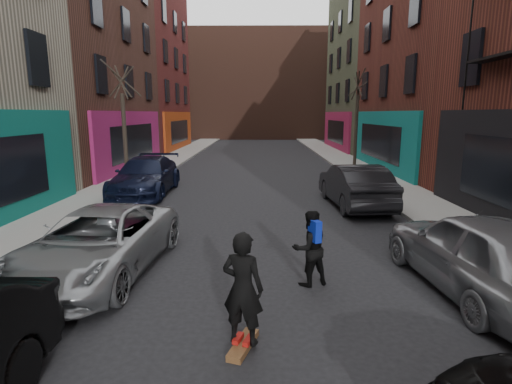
{
  "coord_description": "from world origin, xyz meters",
  "views": [
    {
      "loc": [
        0.22,
        -1.06,
        3.39
      ],
      "look_at": [
        0.14,
        7.97,
        1.6
      ],
      "focal_mm": 28.0,
      "sensor_mm": 36.0,
      "label": 1
    }
  ],
  "objects_px": {
    "tree_left_far": "(123,113)",
    "pedestrian": "(310,248)",
    "parked_right_far": "(480,253)",
    "skateboard": "(243,345)",
    "parked_left_end": "(146,176)",
    "tree_right_far": "(357,111)",
    "parked_right_end": "(355,185)",
    "parked_left_far": "(98,243)",
    "skateboarder": "(243,288)"
  },
  "relations": [
    {
      "from": "parked_left_far",
      "to": "parked_right_end",
      "type": "xyz_separation_m",
      "value": [
        6.91,
        6.35,
        0.1
      ]
    },
    {
      "from": "parked_right_end",
      "to": "tree_right_far",
      "type": "bearing_deg",
      "value": -106.91
    },
    {
      "from": "tree_left_far",
      "to": "parked_left_end",
      "type": "distance_m",
      "value": 3.9
    },
    {
      "from": "parked_left_far",
      "to": "parked_right_far",
      "type": "bearing_deg",
      "value": -2.05
    },
    {
      "from": "parked_right_end",
      "to": "parked_left_end",
      "type": "bearing_deg",
      "value": -18.7
    },
    {
      "from": "tree_right_far",
      "to": "skateboarder",
      "type": "relative_size",
      "value": 4.05
    },
    {
      "from": "tree_left_far",
      "to": "parked_right_end",
      "type": "height_order",
      "value": "tree_left_far"
    },
    {
      "from": "parked_right_end",
      "to": "skateboarder",
      "type": "bearing_deg",
      "value": 64.01
    },
    {
      "from": "tree_right_far",
      "to": "parked_left_end",
      "type": "height_order",
      "value": "tree_right_far"
    },
    {
      "from": "parked_right_far",
      "to": "tree_left_far",
      "type": "bearing_deg",
      "value": -53.34
    },
    {
      "from": "tree_left_far",
      "to": "tree_right_far",
      "type": "distance_m",
      "value": 13.78
    },
    {
      "from": "tree_right_far",
      "to": "parked_right_far",
      "type": "relative_size",
      "value": 1.44
    },
    {
      "from": "parked_right_end",
      "to": "pedestrian",
      "type": "bearing_deg",
      "value": 66.3
    },
    {
      "from": "pedestrian",
      "to": "tree_left_far",
      "type": "bearing_deg",
      "value": -79.7
    },
    {
      "from": "tree_left_far",
      "to": "pedestrian",
      "type": "distance_m",
      "value": 13.95
    },
    {
      "from": "parked_right_end",
      "to": "skateboard",
      "type": "bearing_deg",
      "value": 64.01
    },
    {
      "from": "parked_left_end",
      "to": "skateboarder",
      "type": "distance_m",
      "value": 12.23
    },
    {
      "from": "parked_right_end",
      "to": "skateboard",
      "type": "distance_m",
      "value": 9.88
    },
    {
      "from": "parked_right_end",
      "to": "pedestrian",
      "type": "relative_size",
      "value": 3.13
    },
    {
      "from": "parked_right_end",
      "to": "pedestrian",
      "type": "height_order",
      "value": "parked_right_end"
    },
    {
      "from": "parked_right_far",
      "to": "parked_left_far",
      "type": "bearing_deg",
      "value": -11.7
    },
    {
      "from": "tree_left_far",
      "to": "parked_left_far",
      "type": "bearing_deg",
      "value": -74.74
    },
    {
      "from": "parked_left_end",
      "to": "skateboard",
      "type": "relative_size",
      "value": 6.7
    },
    {
      "from": "tree_right_far",
      "to": "parked_left_far",
      "type": "height_order",
      "value": "tree_right_far"
    },
    {
      "from": "parked_left_end",
      "to": "parked_right_far",
      "type": "bearing_deg",
      "value": -47.27
    },
    {
      "from": "parked_left_far",
      "to": "skateboard",
      "type": "bearing_deg",
      "value": -36.35
    },
    {
      "from": "tree_left_far",
      "to": "skateboard",
      "type": "distance_m",
      "value": 15.45
    },
    {
      "from": "parked_left_end",
      "to": "parked_right_end",
      "type": "relative_size",
      "value": 1.12
    },
    {
      "from": "tree_left_far",
      "to": "parked_right_end",
      "type": "relative_size",
      "value": 1.36
    },
    {
      "from": "tree_left_far",
      "to": "skateboard",
      "type": "xyz_separation_m",
      "value": [
        6.19,
        -13.76,
        -3.33
      ]
    },
    {
      "from": "tree_left_far",
      "to": "pedestrian",
      "type": "relative_size",
      "value": 4.26
    },
    {
      "from": "skateboarder",
      "to": "parked_left_end",
      "type": "bearing_deg",
      "value": -49.74
    },
    {
      "from": "skateboard",
      "to": "pedestrian",
      "type": "relative_size",
      "value": 0.52
    },
    {
      "from": "parked_left_end",
      "to": "pedestrian",
      "type": "xyz_separation_m",
      "value": [
        5.82,
        -9.1,
        -0.0
      ]
    },
    {
      "from": "tree_left_far",
      "to": "parked_left_far",
      "type": "relative_size",
      "value": 1.31
    },
    {
      "from": "parked_left_far",
      "to": "parked_right_end",
      "type": "bearing_deg",
      "value": 47.2
    },
    {
      "from": "tree_right_far",
      "to": "pedestrian",
      "type": "xyz_separation_m",
      "value": [
        -4.98,
        -17.52,
        -2.76
      ]
    },
    {
      "from": "parked_left_far",
      "to": "skateboard",
      "type": "distance_m",
      "value": 4.27
    },
    {
      "from": "tree_left_far",
      "to": "parked_right_far",
      "type": "bearing_deg",
      "value": -48.31
    },
    {
      "from": "tree_right_far",
      "to": "skateboard",
      "type": "distance_m",
      "value": 21.01
    },
    {
      "from": "parked_left_far",
      "to": "skateboarder",
      "type": "height_order",
      "value": "skateboarder"
    },
    {
      "from": "skateboarder",
      "to": "pedestrian",
      "type": "relative_size",
      "value": 1.1
    },
    {
      "from": "parked_right_far",
      "to": "skateboard",
      "type": "height_order",
      "value": "parked_right_far"
    },
    {
      "from": "tree_right_far",
      "to": "skateboarder",
      "type": "xyz_separation_m",
      "value": [
        -6.21,
        -19.76,
        -2.59
      ]
    },
    {
      "from": "tree_left_far",
      "to": "skateboarder",
      "type": "height_order",
      "value": "tree_left_far"
    },
    {
      "from": "parked_left_end",
      "to": "parked_right_far",
      "type": "relative_size",
      "value": 1.13
    },
    {
      "from": "tree_left_far",
      "to": "tree_right_far",
      "type": "height_order",
      "value": "tree_right_far"
    },
    {
      "from": "parked_left_end",
      "to": "parked_right_far",
      "type": "height_order",
      "value": "parked_right_far"
    },
    {
      "from": "parked_left_end",
      "to": "skateboarder",
      "type": "xyz_separation_m",
      "value": [
        4.59,
        -11.34,
        0.16
      ]
    },
    {
      "from": "skateboard",
      "to": "tree_left_far",
      "type": "bearing_deg",
      "value": 132.45
    }
  ]
}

